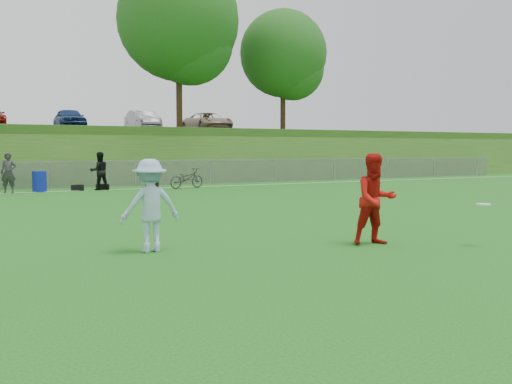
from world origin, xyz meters
TOP-DOWN VIEW (x-y plane):
  - ground at (0.00, 0.00)m, footprint 120.00×120.00m
  - sideline_far at (0.00, 18.00)m, footprint 60.00×0.10m
  - fence at (0.00, 20.00)m, footprint 58.00×0.06m
  - berm at (0.00, 31.00)m, footprint 120.00×18.00m
  - parking_lot at (0.00, 33.00)m, footprint 120.00×12.00m
  - tree_green_near at (8.16, 24.42)m, footprint 7.14×7.14m
  - tree_green_far at (16.16, 25.92)m, footprint 5.88×5.88m
  - car_row at (-1.17, 32.00)m, footprint 32.04×5.18m
  - gear_bags at (1.02, 18.10)m, footprint 7.86×0.41m
  - player_red_center at (3.28, 0.89)m, footprint 0.98×0.83m
  - player_blue at (-0.79, 2.16)m, footprint 1.08×0.63m
  - frisbee at (5.00, -0.18)m, footprint 0.26×0.26m
  - recycling_bin at (-0.69, 18.20)m, footprint 0.75×0.75m
  - bicycle at (5.64, 17.20)m, footprint 1.89×1.02m

SIDE VIEW (x-z plane):
  - ground at x=0.00m, z-range 0.00..0.00m
  - sideline_far at x=0.00m, z-range 0.00..0.01m
  - gear_bags at x=1.02m, z-range 0.00..0.26m
  - recycling_bin at x=-0.69m, z-range 0.00..0.89m
  - bicycle at x=5.64m, z-range 0.00..0.94m
  - fence at x=0.00m, z-range 0.00..1.30m
  - frisbee at x=5.00m, z-range 0.78..0.81m
  - player_blue at x=-0.79m, z-range 0.00..1.67m
  - player_red_center at x=3.28m, z-range 0.00..1.76m
  - berm at x=0.00m, z-range 0.00..3.00m
  - parking_lot at x=0.00m, z-range 3.00..3.10m
  - car_row at x=-1.17m, z-range 3.10..4.54m
  - tree_green_far at x=16.16m, z-range 3.87..12.06m
  - tree_green_near at x=8.16m, z-range 4.06..14.00m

